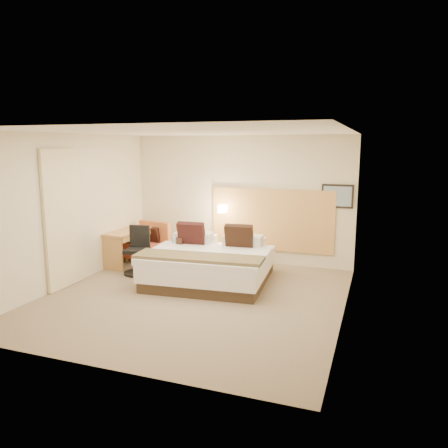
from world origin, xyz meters
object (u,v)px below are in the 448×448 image
(bed, at_px, (211,263))
(side_table, at_px, (176,259))
(desk_chair, at_px, (138,254))
(lounge_chair, at_px, (149,246))
(desk, at_px, (129,238))

(bed, relative_size, side_table, 4.36)
(bed, height_order, desk_chair, bed)
(bed, xyz_separation_m, lounge_chair, (-1.81, 0.91, -0.01))
(bed, distance_m, side_table, 0.84)
(desk_chair, bearing_deg, side_table, 18.83)
(side_table, bearing_deg, desk_chair, -161.17)
(lounge_chair, xyz_separation_m, desk_chair, (0.29, -0.95, 0.05))
(lounge_chair, bearing_deg, desk, -120.97)
(lounge_chair, distance_m, side_table, 1.22)
(bed, xyz_separation_m, side_table, (-0.81, 0.19, -0.05))
(bed, bearing_deg, desk_chair, -178.27)
(bed, xyz_separation_m, desk, (-2.05, 0.50, 0.23))
(bed, relative_size, desk_chair, 2.47)
(lounge_chair, height_order, desk_chair, desk_chair)
(bed, height_order, side_table, bed)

